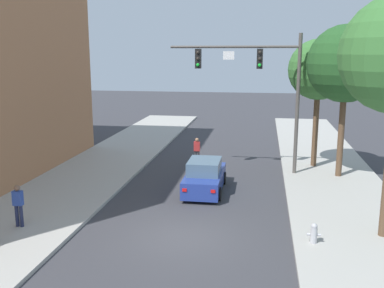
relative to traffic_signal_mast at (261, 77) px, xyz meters
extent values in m
plane|color=#38383D|center=(-2.61, -9.21, -5.36)|extent=(120.00, 120.00, 0.00)
cube|color=#A8A59E|center=(-9.11, -9.21, -5.29)|extent=(5.00, 60.00, 0.15)
cube|color=#A8A59E|center=(3.89, -9.21, -5.29)|extent=(5.00, 60.00, 0.15)
cylinder|color=#514C47|center=(1.99, 0.01, -1.46)|extent=(0.20, 0.20, 7.50)
cylinder|color=#514C47|center=(-1.46, 0.01, 1.59)|extent=(6.89, 0.14, 0.14)
cube|color=black|center=(-0.08, 0.01, 0.96)|extent=(0.32, 0.28, 1.05)
sphere|color=#2D2823|center=(-0.08, -0.14, 1.29)|extent=(0.18, 0.18, 0.18)
sphere|color=#2D2823|center=(-0.08, -0.14, 0.96)|extent=(0.18, 0.18, 0.18)
sphere|color=green|center=(-0.08, -0.14, 0.63)|extent=(0.18, 0.18, 0.18)
cube|color=black|center=(-3.39, 0.01, 0.96)|extent=(0.32, 0.28, 1.05)
sphere|color=#2D2823|center=(-3.39, -0.14, 1.29)|extent=(0.18, 0.18, 0.18)
sphere|color=#2D2823|center=(-3.39, -0.14, 0.96)|extent=(0.18, 0.18, 0.18)
sphere|color=green|center=(-3.39, -0.14, 0.63)|extent=(0.18, 0.18, 0.18)
cube|color=white|center=(-1.73, -0.01, 1.14)|extent=(0.60, 0.03, 0.44)
cube|color=navy|center=(-2.51, -3.57, -4.80)|extent=(1.72, 4.21, 0.80)
cube|color=slate|center=(-2.51, -3.72, -4.08)|extent=(1.51, 2.01, 0.64)
cylinder|color=black|center=(-3.33, -2.27, -5.04)|extent=(0.22, 0.64, 0.64)
cylinder|color=black|center=(-1.71, -2.26, -5.04)|extent=(0.22, 0.64, 0.64)
cylinder|color=black|center=(-3.31, -4.88, -5.04)|extent=(0.22, 0.64, 0.64)
cylinder|color=black|center=(-1.70, -4.87, -5.04)|extent=(0.22, 0.64, 0.64)
cube|color=red|center=(-3.14, -5.69, -4.68)|extent=(0.20, 0.04, 0.14)
cube|color=red|center=(-1.87, -5.69, -4.68)|extent=(0.20, 0.04, 0.14)
cylinder|color=#232847|center=(-8.93, -9.53, -4.79)|extent=(0.14, 0.14, 0.85)
cylinder|color=#232847|center=(-8.75, -9.53, -4.79)|extent=(0.14, 0.14, 0.85)
cube|color=#2D4799|center=(-8.84, -9.53, -4.08)|extent=(0.36, 0.22, 0.56)
sphere|color=brown|center=(-8.84, -9.53, -3.68)|extent=(0.22, 0.22, 0.22)
cylinder|color=#333338|center=(-3.76, 1.51, -4.94)|extent=(0.14, 0.14, 0.85)
cylinder|color=#333338|center=(-3.58, 1.51, -4.94)|extent=(0.14, 0.14, 0.85)
cube|color=#B72D2D|center=(-3.67, 1.51, -4.23)|extent=(0.36, 0.22, 0.56)
sphere|color=#9E7051|center=(-3.67, 1.51, -3.83)|extent=(0.22, 0.22, 0.22)
cylinder|color=#B2B2B7|center=(2.08, -9.25, -4.94)|extent=(0.24, 0.24, 0.55)
sphere|color=#B2B2B7|center=(2.08, -9.25, -4.60)|extent=(0.22, 0.22, 0.22)
cylinder|color=#B2B2B7|center=(1.90, -9.25, -4.91)|extent=(0.12, 0.09, 0.09)
cylinder|color=#B2B2B7|center=(2.26, -9.25, -4.91)|extent=(0.12, 0.09, 0.09)
cylinder|color=brown|center=(4.29, -0.22, -2.99)|extent=(0.32, 0.32, 4.45)
sphere|color=#235123|center=(4.29, -0.22, 0.74)|extent=(3.99, 3.99, 3.99)
cylinder|color=brown|center=(3.20, 1.83, -3.07)|extent=(0.32, 0.32, 4.29)
sphere|color=#387033|center=(3.20, 1.83, 0.36)|extent=(3.42, 3.42, 3.42)
camera|label=1|loc=(0.21, -24.19, 1.31)|focal=41.46mm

